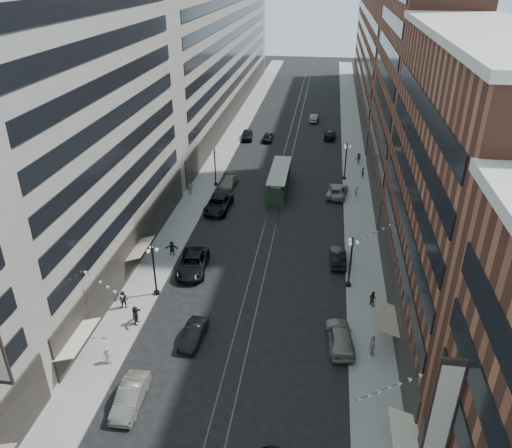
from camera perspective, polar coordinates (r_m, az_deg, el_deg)
The scene contains 37 objects.
ground at distance 75.75m, azimuth 3.04°, elevation 5.45°, with size 220.00×220.00×0.00m, color black.
sidewalk_west at distance 86.50m, azimuth -3.67°, elevation 8.36°, with size 4.00×180.00×0.15m, color gray.
sidewalk_east at distance 84.98m, azimuth 11.16°, elevation 7.53°, with size 4.00×180.00×0.15m, color gray.
rail_west at distance 85.11m, azimuth 3.21°, elevation 8.00°, with size 0.12×180.00×0.02m, color #2D2D33.
rail_east at distance 85.01m, azimuth 4.16°, elevation 7.95°, with size 0.12×180.00×0.02m, color #2D2D33.
building_west_mid at distance 50.78m, azimuth -19.40°, elevation 9.41°, with size 8.00×36.00×28.00m, color #9F998D.
building_west_far at distance 109.47m, azimuth -4.30°, elevation 19.40°, with size 8.00×90.00×26.00m, color #9F998D.
building_east_mid at distance 42.83m, azimuth 22.42°, elevation 2.68°, with size 8.00×30.00×24.00m, color brown.
building_east_tower at distance 67.25m, azimuth 18.69°, elevation 19.86°, with size 8.00×26.00×42.00m, color brown.
building_east_far at distance 116.62m, azimuth 14.25°, elevation 18.70°, with size 8.00×72.00×24.00m, color brown.
lamppost_sw_far at distance 48.11m, azimuth -11.58°, elevation -4.97°, with size 1.03×1.14×5.52m.
lamppost_sw_mid at distance 71.34m, azimuth -4.70°, elevation 6.63°, with size 1.03×1.14×5.52m.
lamppost_se_far at distance 49.15m, azimuth 10.77°, elevation -4.12°, with size 1.03×1.14×5.52m.
lamppost_se_mid at distance 74.47m, azimuth 10.22°, elevation 7.20°, with size 1.03×1.14×5.52m.
streetcar at distance 70.38m, azimuth 2.67°, elevation 4.94°, with size 2.49×11.24×3.11m.
car_1 at distance 39.24m, azimuth -14.19°, elevation -18.55°, with size 1.66×4.75×1.56m, color slate.
car_2 at distance 52.42m, azimuth -7.23°, elevation -4.51°, with size 2.86×6.20×1.72m, color black.
car_4 at distance 43.25m, azimuth 9.57°, elevation -12.63°, with size 2.10×5.22×1.78m, color slate.
car_5 at distance 43.58m, azimuth -7.16°, elevation -12.37°, with size 1.49×4.29×1.41m, color black.
pedestrian_1 at distance 42.69m, azimuth -16.60°, elevation -14.18°, with size 0.74×0.40×1.51m, color #BBAC9B.
pedestrian_2 at distance 48.03m, azimuth -14.90°, elevation -8.40°, with size 0.88×0.48×1.81m, color black.
pedestrian_4 at distance 42.69m, azimuth 13.17°, elevation -13.32°, with size 1.10×0.50×1.88m, color #B3A494.
car_7 at distance 64.87m, azimuth -4.31°, elevation 2.29°, with size 2.88×6.25×1.74m, color black.
car_8 at distance 71.87m, azimuth -3.16°, elevation 4.79°, with size 1.97×4.86×1.41m, color slate.
car_9 at distance 92.28m, azimuth -1.02°, elevation 10.15°, with size 1.94×4.83×1.64m, color black.
car_10 at distance 54.09m, azimuth 9.34°, elevation -3.71°, with size 1.60×4.59×1.51m, color black.
car_11 at distance 69.72m, azimuth 9.26°, elevation 3.75°, with size 2.50×5.42×1.51m, color gray.
car_12 at distance 93.75m, azimuth 8.41°, elevation 10.07°, with size 2.02×4.96×1.44m, color black.
car_13 at distance 91.33m, azimuth 1.35°, elevation 9.88°, with size 1.69×4.19×1.43m, color black.
car_14 at distance 103.97m, azimuth 6.67°, elevation 11.94°, with size 1.57×4.51×1.49m, color slate.
pedestrian_5 at distance 55.27m, azimuth -9.59°, elevation -2.74°, with size 1.52×0.44×1.64m, color black.
pedestrian_6 at distance 69.45m, azimuth -7.55°, elevation 4.10°, with size 1.11×0.51×1.90m, color #A19B85.
pedestrian_7 at distance 48.17m, azimuth 13.17°, elevation -8.26°, with size 0.73×0.40×1.51m, color black.
pedestrian_8 at distance 69.51m, azimuth 11.38°, elevation 3.67°, with size 0.59×0.38×1.61m, color #B8AA98.
pedestrian_9 at distance 81.64m, azimuth 11.66°, elevation 7.34°, with size 1.10×0.46×1.71m, color black.
pedestrian_extra_0 at distance 45.91m, azimuth -13.58°, elevation -10.10°, with size 1.67×0.48×1.80m, color black.
pedestrian_extra_1 at distance 76.37m, azimuth 12.09°, elevation 5.80°, with size 0.57×0.37×1.57m, color black.
Camera 1 is at (5.92, -9.90, 28.58)m, focal length 35.00 mm.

